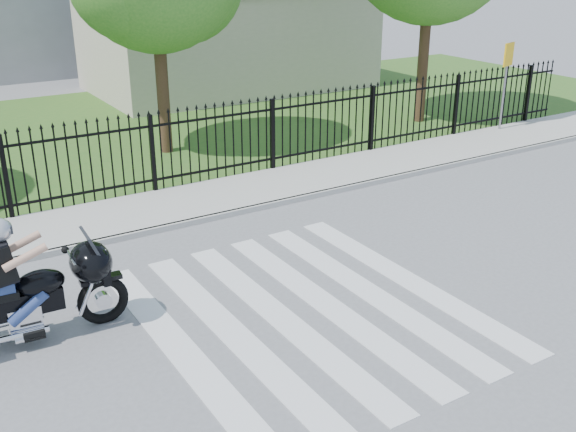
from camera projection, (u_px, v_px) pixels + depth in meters
ground at (305, 311)px, 10.11m from camera, size 120.00×120.00×0.00m
crosswalk at (305, 311)px, 10.11m from camera, size 5.00×5.50×0.01m
sidewalk at (173, 206)px, 14.03m from camera, size 40.00×2.00×0.12m
curb at (193, 222)px, 13.24m from camera, size 40.00×0.12×0.12m
grass_strip at (79, 134)px, 19.57m from camera, size 40.00×12.00×0.02m
iron_fence at (153, 156)px, 14.50m from camera, size 26.00×0.04×1.80m
building_low at (229, 41)px, 25.50m from camera, size 10.00×6.00×3.50m
motorcycle_rider at (15, 292)px, 9.04m from camera, size 2.87×0.95×1.89m
traffic_sign at (507, 68)px, 19.06m from camera, size 0.53×0.20×2.47m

